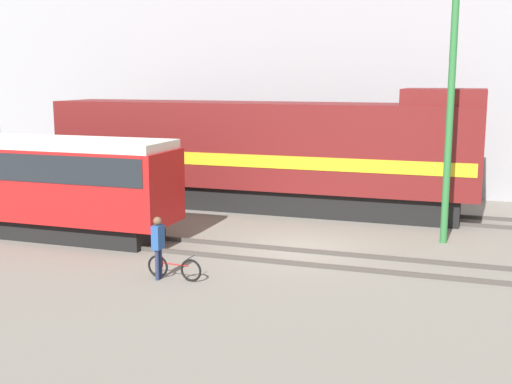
# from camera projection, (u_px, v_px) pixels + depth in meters

# --- Properties ---
(ground_plane) EXTENTS (120.00, 120.00, 0.00)m
(ground_plane) POSITION_uv_depth(u_px,v_px,m) (296.00, 250.00, 20.49)
(ground_plane) COLOR slate
(track_near) EXTENTS (60.00, 1.50, 0.14)m
(track_near) POSITION_uv_depth(u_px,v_px,m) (288.00, 256.00, 19.58)
(track_near) COLOR #47423D
(track_near) RESTS_ON ground
(track_far) EXTENTS (60.00, 1.51, 0.14)m
(track_far) POSITION_uv_depth(u_px,v_px,m) (335.00, 212.00, 26.01)
(track_far) COLOR #47423D
(track_far) RESTS_ON ground
(building_backdrop) EXTENTS (49.75, 6.00, 9.84)m
(building_backdrop) POSITION_uv_depth(u_px,v_px,m) (370.00, 88.00, 32.56)
(building_backdrop) COLOR #99999E
(building_backdrop) RESTS_ON ground
(freight_locomotive) EXTENTS (17.74, 3.04, 5.03)m
(freight_locomotive) POSITION_uv_depth(u_px,v_px,m) (261.00, 153.00, 26.62)
(freight_locomotive) COLOR black
(freight_locomotive) RESTS_ON ground
(streetcar) EXTENTS (10.65, 2.54, 3.41)m
(streetcar) POSITION_uv_depth(u_px,v_px,m) (30.00, 179.00, 22.23)
(streetcar) COLOR black
(streetcar) RESTS_ON ground
(bicycle) EXTENTS (1.65, 0.44, 0.69)m
(bicycle) POSITION_uv_depth(u_px,v_px,m) (174.00, 268.00, 17.46)
(bicycle) COLOR black
(bicycle) RESTS_ON ground
(person) EXTENTS (0.24, 0.37, 1.74)m
(person) POSITION_uv_depth(u_px,v_px,m) (158.00, 241.00, 17.34)
(person) COLOR #232D4C
(person) RESTS_ON ground
(utility_pole_center) EXTENTS (0.23, 0.23, 8.97)m
(utility_pole_center) POSITION_uv_depth(u_px,v_px,m) (450.00, 107.00, 20.62)
(utility_pole_center) COLOR #2D7238
(utility_pole_center) RESTS_ON ground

